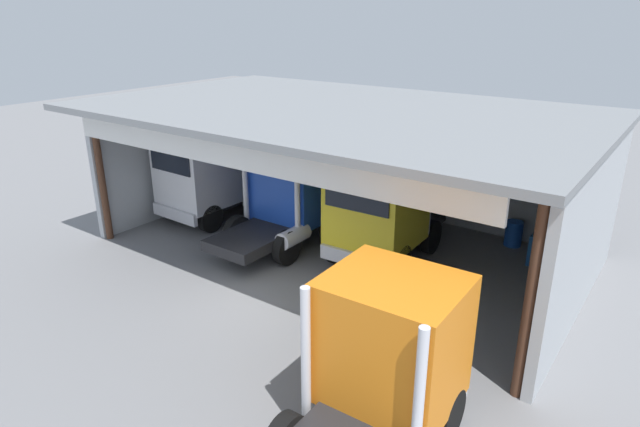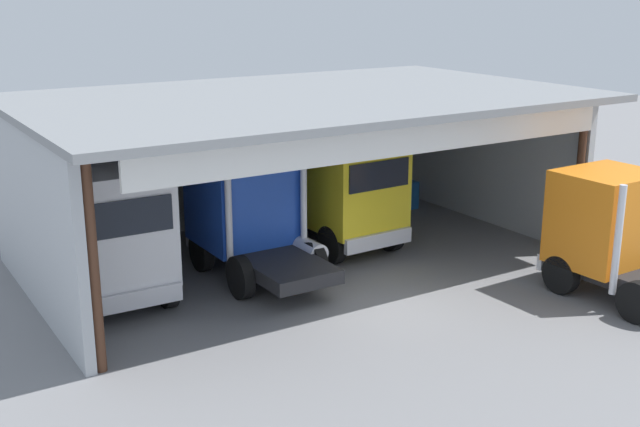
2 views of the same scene
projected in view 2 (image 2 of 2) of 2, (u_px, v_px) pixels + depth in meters
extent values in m
plane|color=slate|center=(383.00, 303.00, 20.32)|extent=(80.00, 80.00, 0.00)
cube|color=#ADB2B7|center=(231.00, 154.00, 26.73)|extent=(14.94, 0.24, 4.71)
cube|color=#ADB2B7|center=(32.00, 218.00, 19.40)|extent=(0.24, 8.66, 4.71)
cube|color=#ADB2B7|center=(486.00, 153.00, 27.01)|extent=(0.24, 8.66, 4.71)
cube|color=gray|center=(306.00, 98.00, 22.07)|extent=(15.54, 9.79, 0.20)
cylinder|color=#4C2D1E|center=(93.00, 265.00, 16.12)|extent=(0.24, 0.24, 4.71)
cylinder|color=#4C2D1E|center=(579.00, 178.00, 23.47)|extent=(0.24, 0.24, 4.71)
cube|color=white|center=(398.00, 137.00, 18.75)|extent=(13.45, 0.12, 0.90)
cube|color=white|center=(115.00, 225.00, 19.37)|extent=(2.47, 2.38, 2.83)
cube|color=black|center=(129.00, 217.00, 18.26)|extent=(2.06, 0.10, 0.85)
cube|color=silver|center=(135.00, 300.00, 18.78)|extent=(2.30, 0.20, 0.44)
cube|color=#232326|center=(98.00, 261.00, 21.37)|extent=(1.88, 3.54, 0.36)
cylinder|color=silver|center=(142.00, 222.00, 21.11)|extent=(0.18, 0.18, 2.51)
cylinder|color=silver|center=(58.00, 234.00, 20.03)|extent=(0.18, 0.18, 2.51)
cylinder|color=silver|center=(58.00, 267.00, 20.55)|extent=(0.58, 1.21, 0.56)
cylinder|color=black|center=(167.00, 287.00, 19.97)|extent=(0.32, 1.05, 1.04)
cylinder|color=black|center=(82.00, 304.00, 18.92)|extent=(0.32, 1.05, 1.04)
cylinder|color=black|center=(136.00, 260.00, 21.94)|extent=(0.32, 1.05, 1.04)
cylinder|color=black|center=(58.00, 274.00, 20.89)|extent=(0.32, 1.05, 1.04)
cube|color=#1E47B7|center=(243.00, 190.00, 22.18)|extent=(2.50, 2.57, 2.99)
cube|color=black|center=(222.00, 163.00, 23.10)|extent=(2.12, 0.06, 0.90)
cube|color=silver|center=(224.00, 233.00, 23.71)|extent=(2.37, 0.16, 0.44)
cube|color=#232326|center=(278.00, 263.00, 21.01)|extent=(1.88, 3.58, 0.36)
cylinder|color=silver|center=(229.00, 215.00, 20.50)|extent=(0.18, 0.18, 3.09)
cylinder|color=silver|center=(304.00, 203.00, 21.64)|extent=(0.18, 0.18, 3.09)
cylinder|color=silver|center=(308.00, 249.00, 21.79)|extent=(0.56, 1.20, 0.56)
cylinder|color=black|center=(201.00, 251.00, 22.52)|extent=(0.30, 1.14, 1.14)
cylinder|color=black|center=(270.00, 239.00, 23.64)|extent=(0.30, 1.14, 1.14)
cylinder|color=black|center=(241.00, 277.00, 20.50)|extent=(0.30, 1.14, 1.14)
cylinder|color=black|center=(313.00, 262.00, 21.61)|extent=(0.30, 1.14, 1.14)
cube|color=yellow|center=(352.00, 183.00, 23.65)|extent=(2.55, 2.63, 2.71)
cube|color=black|center=(379.00, 175.00, 22.49)|extent=(2.10, 0.13, 0.81)
cube|color=silver|center=(379.00, 240.00, 22.99)|extent=(2.35, 0.24, 0.44)
cube|color=#232326|center=(317.00, 214.00, 25.55)|extent=(1.97, 3.50, 0.36)
cylinder|color=silver|center=(354.00, 179.00, 25.47)|extent=(0.18, 0.18, 2.58)
cylinder|color=silver|center=(295.00, 188.00, 24.27)|extent=(0.18, 0.18, 2.58)
cylinder|color=silver|center=(292.00, 218.00, 24.68)|extent=(0.60, 1.22, 0.56)
cylinder|color=black|center=(390.00, 232.00, 24.26)|extent=(0.34, 1.15, 1.14)
cylinder|color=black|center=(332.00, 245.00, 23.10)|extent=(0.34, 1.15, 1.14)
cylinder|color=black|center=(344.00, 214.00, 26.18)|extent=(0.34, 1.15, 1.14)
cylinder|color=black|center=(288.00, 225.00, 25.01)|extent=(0.34, 1.15, 1.14)
cube|color=orange|center=(606.00, 218.00, 20.69)|extent=(2.48, 2.15, 2.46)
cube|color=black|center=(574.00, 193.00, 21.43)|extent=(2.06, 0.11, 0.74)
cube|color=silver|center=(568.00, 255.00, 21.94)|extent=(2.31, 0.22, 0.44)
cylinder|color=silver|center=(618.00, 240.00, 19.18)|extent=(0.18, 0.18, 2.75)
cylinder|color=black|center=(561.00, 274.00, 20.87)|extent=(0.33, 1.04, 1.03)
cylinder|color=black|center=(613.00, 260.00, 22.00)|extent=(0.33, 1.04, 1.03)
cylinder|color=black|center=(637.00, 302.00, 19.02)|extent=(0.33, 1.04, 1.03)
cylinder|color=#194CB2|center=(358.00, 195.00, 29.08)|extent=(0.58, 0.58, 0.89)
cube|color=#1E59A5|center=(404.00, 195.00, 28.86)|extent=(0.90, 0.60, 1.00)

